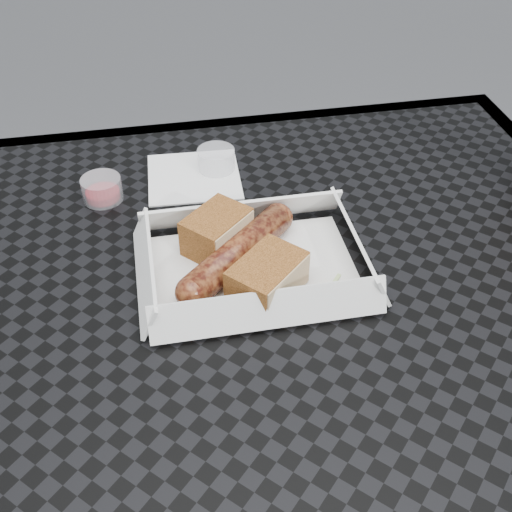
# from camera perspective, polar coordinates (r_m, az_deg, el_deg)

# --- Properties ---
(patio_table) EXTENTS (0.80, 0.80, 0.74)m
(patio_table) POSITION_cam_1_polar(r_m,az_deg,el_deg) (0.74, 3.99, -7.91)
(patio_table) COLOR black
(patio_table) RESTS_ON ground
(food_tray) EXTENTS (0.22, 0.15, 0.00)m
(food_tray) POSITION_cam_1_polar(r_m,az_deg,el_deg) (0.71, -0.15, -1.20)
(food_tray) COLOR white
(food_tray) RESTS_ON patio_table
(bratwurst) EXTENTS (0.15, 0.14, 0.04)m
(bratwurst) POSITION_cam_1_polar(r_m,az_deg,el_deg) (0.70, -1.63, 0.29)
(bratwurst) COLOR brown
(bratwurst) RESTS_ON food_tray
(bread_near) EXTENTS (0.09, 0.09, 0.04)m
(bread_near) POSITION_cam_1_polar(r_m,az_deg,el_deg) (0.72, -3.51, 2.17)
(bread_near) COLOR brown
(bread_near) RESTS_ON food_tray
(bread_far) EXTENTS (0.09, 0.09, 0.04)m
(bread_far) POSITION_cam_1_polar(r_m,az_deg,el_deg) (0.67, 1.00, -1.90)
(bread_far) COLOR brown
(bread_far) RESTS_ON food_tray
(veg_garnish) EXTENTS (0.03, 0.03, 0.00)m
(veg_garnish) POSITION_cam_1_polar(r_m,az_deg,el_deg) (0.68, 6.66, -3.21)
(veg_garnish) COLOR #EC430A
(veg_garnish) RESTS_ON food_tray
(napkin) EXTENTS (0.13, 0.13, 0.00)m
(napkin) POSITION_cam_1_polar(r_m,az_deg,el_deg) (0.86, -5.54, 7.04)
(napkin) COLOR white
(napkin) RESTS_ON patio_table
(condiment_cup_sauce) EXTENTS (0.05, 0.05, 0.03)m
(condiment_cup_sauce) POSITION_cam_1_polar(r_m,az_deg,el_deg) (0.83, -13.53, 5.81)
(condiment_cup_sauce) COLOR maroon
(condiment_cup_sauce) RESTS_ON patio_table
(condiment_cup_empty) EXTENTS (0.05, 0.05, 0.03)m
(condiment_cup_empty) POSITION_cam_1_polar(r_m,az_deg,el_deg) (0.87, -3.56, 8.53)
(condiment_cup_empty) COLOR silver
(condiment_cup_empty) RESTS_ON patio_table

